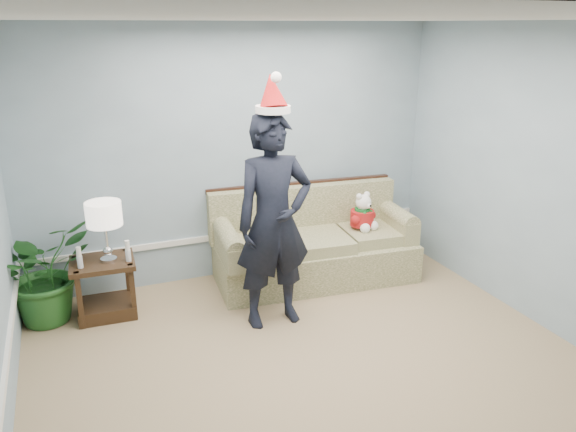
# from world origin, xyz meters

# --- Properties ---
(room_shell) EXTENTS (4.54, 5.04, 2.74)m
(room_shell) POSITION_xyz_m (0.00, 0.00, 1.35)
(room_shell) COLOR tan
(room_shell) RESTS_ON ground
(wainscot_trim) EXTENTS (4.49, 4.99, 0.06)m
(wainscot_trim) POSITION_xyz_m (-1.18, 1.18, 0.45)
(wainscot_trim) COLOR white
(wainscot_trim) RESTS_ON room_shell
(sofa) EXTENTS (2.21, 1.10, 1.00)m
(sofa) POSITION_xyz_m (0.72, 2.05, 0.35)
(sofa) COLOR #4F5C2B
(sofa) RESTS_ON room_shell
(side_table) EXTENTS (0.61, 0.52, 0.57)m
(side_table) POSITION_xyz_m (-1.49, 2.00, 0.22)
(side_table) COLOR #352213
(side_table) RESTS_ON room_shell
(table_lamp) EXTENTS (0.32, 0.32, 0.58)m
(table_lamp) POSITION_xyz_m (-1.42, 1.97, 1.01)
(table_lamp) COLOR silver
(table_lamp) RESTS_ON side_table
(candle_pair) EXTENTS (0.48, 0.05, 0.20)m
(candle_pair) POSITION_xyz_m (-1.46, 1.90, 0.66)
(candle_pair) COLOR silver
(candle_pair) RESTS_ON side_table
(houseplant) EXTENTS (1.16, 1.14, 0.98)m
(houseplant) POSITION_xyz_m (-2.00, 2.12, 0.49)
(houseplant) COLOR #1E521D
(houseplant) RESTS_ON room_shell
(man) EXTENTS (0.73, 0.49, 1.97)m
(man) POSITION_xyz_m (-0.02, 1.30, 0.99)
(man) COLOR black
(man) RESTS_ON room_shell
(santa_hat) EXTENTS (0.31, 0.34, 0.35)m
(santa_hat) POSITION_xyz_m (-0.02, 1.31, 2.11)
(santa_hat) COLOR white
(santa_hat) RESTS_ON man
(teddy_bear) EXTENTS (0.32, 0.33, 0.42)m
(teddy_bear) POSITION_xyz_m (1.26, 1.94, 0.68)
(teddy_bear) COLOR white
(teddy_bear) RESTS_ON sofa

